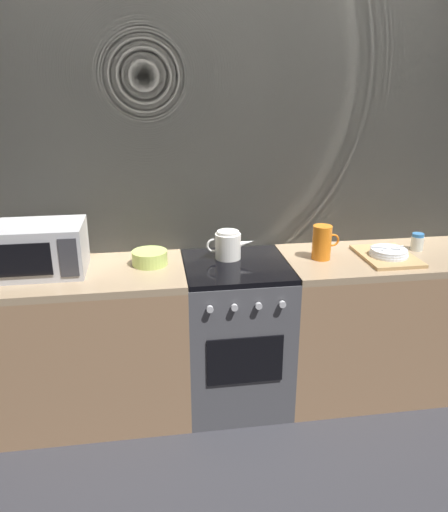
# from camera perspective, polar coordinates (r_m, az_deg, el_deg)

# --- Properties ---
(ground_plane) EXTENTS (8.00, 8.00, 0.00)m
(ground_plane) POSITION_cam_1_polar(r_m,az_deg,el_deg) (3.26, 1.28, -15.83)
(ground_plane) COLOR #2D2D33
(back_wall) EXTENTS (3.60, 0.05, 2.40)m
(back_wall) POSITION_cam_1_polar(r_m,az_deg,el_deg) (3.05, 0.41, 6.55)
(back_wall) COLOR #B2AD9E
(back_wall) RESTS_ON ground_plane
(counter_left) EXTENTS (1.20, 0.60, 0.90)m
(counter_left) POSITION_cam_1_polar(r_m,az_deg,el_deg) (3.01, -16.02, -9.79)
(counter_left) COLOR #997251
(counter_left) RESTS_ON ground_plane
(stove_unit) EXTENTS (0.60, 0.63, 0.90)m
(stove_unit) POSITION_cam_1_polar(r_m,az_deg,el_deg) (3.02, 1.35, -8.90)
(stove_unit) COLOR #4C4C51
(stove_unit) RESTS_ON ground_plane
(counter_right) EXTENTS (1.20, 0.60, 0.90)m
(counter_right) POSITION_cam_1_polar(r_m,az_deg,el_deg) (3.28, 17.15, -7.36)
(counter_right) COLOR #997251
(counter_right) RESTS_ON ground_plane
(microwave) EXTENTS (0.46, 0.35, 0.27)m
(microwave) POSITION_cam_1_polar(r_m,az_deg,el_deg) (2.84, -20.25, 0.80)
(microwave) COLOR #B2B2B7
(microwave) RESTS_ON counter_left
(kettle) EXTENTS (0.28, 0.15, 0.17)m
(kettle) POSITION_cam_1_polar(r_m,az_deg,el_deg) (2.89, 0.48, 1.27)
(kettle) COLOR white
(kettle) RESTS_ON stove_unit
(mixing_bowl) EXTENTS (0.20, 0.20, 0.08)m
(mixing_bowl) POSITION_cam_1_polar(r_m,az_deg,el_deg) (2.84, -8.52, -0.20)
(mixing_bowl) COLOR #B7D166
(mixing_bowl) RESTS_ON counter_left
(pitcher) EXTENTS (0.16, 0.11, 0.20)m
(pitcher) POSITION_cam_1_polar(r_m,az_deg,el_deg) (2.93, 11.19, 1.55)
(pitcher) COLOR orange
(pitcher) RESTS_ON counter_right
(dish_pile) EXTENTS (0.30, 0.40, 0.07)m
(dish_pile) POSITION_cam_1_polar(r_m,az_deg,el_deg) (3.06, 18.27, 0.18)
(dish_pile) COLOR tan
(dish_pile) RESTS_ON counter_right
(spice_jar) EXTENTS (0.08, 0.08, 0.10)m
(spice_jar) POSITION_cam_1_polar(r_m,az_deg,el_deg) (3.26, 21.30, 1.52)
(spice_jar) COLOR silver
(spice_jar) RESTS_ON counter_right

